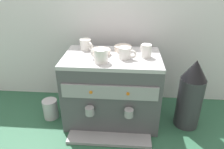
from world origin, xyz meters
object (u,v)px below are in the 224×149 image
Objects in this scene: ceramic_cup_2 at (86,45)px; ceramic_bowl_1 at (123,49)px; ceramic_cup_3 at (100,56)px; espresso_machine at (112,89)px; ceramic_cup_1 at (146,50)px; coffee_grinder at (191,94)px; ceramic_cup_0 at (125,53)px; milk_pitcher at (50,109)px; ceramic_bowl_0 at (101,52)px.

ceramic_cup_2 reaches higher than ceramic_bowl_1.
ceramic_cup_3 is at bearing -58.50° from ceramic_cup_2.
espresso_machine is 0.36m from ceramic_cup_1.
ceramic_cup_0 is at bearing 179.54° from coffee_grinder.
ceramic_cup_1 is 0.80m from milk_pitcher.
ceramic_cup_2 is at bearing 28.76° from milk_pitcher.
ceramic_bowl_0 is (-0.29, 0.01, -0.02)m from ceramic_cup_1.
coffee_grinder is (0.46, -0.14, -0.26)m from ceramic_bowl_1.
ceramic_cup_1 is at bearing 3.47° from espresso_machine.
ceramic_cup_0 is 1.11× the size of ceramic_cup_1.
ceramic_cup_0 reaches higher than coffee_grinder.
ceramic_cup_1 is at bearing -13.37° from ceramic_cup_2.
ceramic_cup_3 is (-0.27, -0.11, 0.00)m from ceramic_cup_1.
ceramic_cup_3 is at bearing -173.88° from coffee_grinder.
coffee_grinder is (0.52, -0.04, 0.00)m from espresso_machine.
ceramic_cup_1 is at bearing 171.13° from coffee_grinder.
ceramic_bowl_1 is 0.68m from milk_pitcher.
ceramic_cup_0 is at bearing 24.34° from ceramic_cup_3.
milk_pitcher is (-0.26, -0.14, -0.45)m from ceramic_cup_2.
ceramic_cup_0 is (0.09, -0.03, 0.28)m from espresso_machine.
ceramic_cup_2 is 0.24m from ceramic_cup_3.
ceramic_cup_2 reaches higher than ceramic_bowl_0.
ceramic_cup_2 is at bearing 152.82° from ceramic_cup_0.
milk_pitcher is at bearing -171.43° from ceramic_bowl_0.
ceramic_cup_2 is 0.25m from ceramic_bowl_1.
ceramic_bowl_0 is at bearing -149.90° from ceramic_bowl_1.
espresso_machine is 0.31m from ceramic_cup_3.
ceramic_cup_0 is at bearing 0.25° from milk_pitcher.
milk_pitcher is (-0.66, -0.05, -0.45)m from ceramic_cup_1.
ceramic_bowl_0 is (-0.16, 0.05, -0.02)m from ceramic_cup_0.
ceramic_cup_2 is at bearing 142.93° from ceramic_bowl_0.
ceramic_cup_1 reaches higher than ceramic_bowl_1.
ceramic_cup_3 is 0.24× the size of coffee_grinder.
ceramic_cup_3 is (0.13, -0.21, 0.00)m from ceramic_cup_2.
ceramic_cup_1 is 0.17m from ceramic_bowl_1.
ceramic_cup_1 reaches higher than milk_pitcher.
espresso_machine is 0.29m from ceramic_bowl_1.
ceramic_cup_2 is (-0.19, 0.11, 0.28)m from espresso_machine.
ceramic_cup_0 is 0.97× the size of ceramic_bowl_1.
ceramic_cup_2 reaches higher than coffee_grinder.
ceramic_cup_3 is 0.80× the size of milk_pitcher.
ceramic_bowl_0 reaches higher than espresso_machine.
espresso_machine is 5.42× the size of ceramic_bowl_1.
ceramic_cup_2 reaches higher than milk_pitcher.
ceramic_cup_2 is 0.81× the size of ceramic_bowl_0.
ceramic_cup_1 reaches higher than ceramic_cup_2.
coffee_grinder is at bearing -16.81° from ceramic_bowl_1.
ceramic_cup_3 reaches higher than ceramic_cup_0.
ceramic_cup_1 is 0.88× the size of ceramic_cup_3.
ceramic_bowl_1 is at bearing 163.19° from coffee_grinder.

